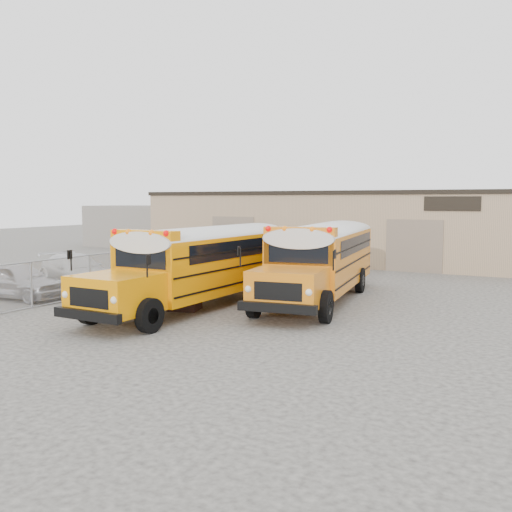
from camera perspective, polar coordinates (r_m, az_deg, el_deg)
The scene contains 10 objects.
ground at distance 21.49m, azimuth -4.81°, elevation -5.39°, with size 120.00×120.00×0.00m, color #363432.
warehouse at distance 39.35m, azimuth 11.58°, elevation 2.99°, with size 30.20×10.20×4.67m.
chainlink_fence at distance 27.32m, azimuth -11.81°, elevation -1.22°, with size 0.07×18.07×1.81m.
distant_building_left at distance 52.02m, azimuth -11.53°, elevation 2.97°, with size 8.00×6.00×3.60m, color gray.
school_bus_left at distance 27.53m, azimuth 2.11°, elevation 0.86°, with size 3.27×10.74×3.13m.
school_bus_right at distance 30.06m, azimuth 9.38°, elevation 1.23°, with size 4.31×11.14×3.18m.
tarp_bundle at distance 21.44m, azimuth -7.17°, elevation -3.19°, with size 1.32×1.25×1.62m.
car_silver at distance 25.72m, azimuth -22.71°, elevation -2.27°, with size 1.81×4.48×1.53m, color silver.
car_white at distance 28.32m, azimuth -17.59°, elevation -1.40°, with size 2.14×5.27×1.53m, color silver.
car_dark at distance 35.19m, azimuth -7.28°, elevation 0.16°, with size 1.64×4.72×1.55m, color black.
Camera 1 is at (11.75, -17.52, 4.10)m, focal length 40.00 mm.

